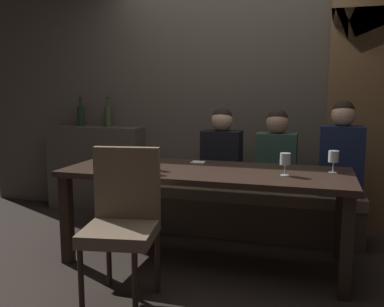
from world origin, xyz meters
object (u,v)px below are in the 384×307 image
object	(u,v)px
banquette_bench	(224,209)
wine_glass_center_back	(146,158)
chair_near_side	(123,214)
wine_glass_far_right	(150,155)
diner_bearded	(277,152)
wine_glass_far_left	(334,157)
wine_glass_end_left	(285,160)
dining_table	(206,180)
wine_bottle_pale_label	(108,116)
wine_bottle_dark_red	(81,115)
diner_far_end	(341,150)
diner_redhead	(222,149)
dessert_plate	(113,167)

from	to	relation	value
banquette_bench	wine_glass_center_back	distance (m)	1.21
chair_near_side	wine_glass_far_right	distance (m)	0.68
diner_bearded	wine_glass_far_left	distance (m)	0.74
chair_near_side	wine_glass_end_left	xyz separation A→B (m)	(0.97, 0.65, 0.29)
banquette_bench	wine_glass_far_right	world-z (taller)	wine_glass_far_right
dining_table	wine_bottle_pale_label	world-z (taller)	wine_bottle_pale_label
diner_bearded	wine_glass_end_left	bearing A→B (deg)	-80.40
wine_bottle_dark_red	wine_glass_far_left	size ratio (longest dim) A/B	1.99
wine_glass_far_left	wine_glass_end_left	world-z (taller)	same
diner_far_end	wine_bottle_dark_red	xyz separation A→B (m)	(-2.76, 0.37, 0.23)
dining_table	banquette_bench	distance (m)	0.82
diner_far_end	wine_glass_end_left	world-z (taller)	diner_far_end
diner_bearded	wine_bottle_pale_label	xyz separation A→B (m)	(-1.87, 0.34, 0.27)
diner_redhead	wine_glass_far_right	bearing A→B (deg)	-115.15
diner_far_end	wine_bottle_pale_label	size ratio (longest dim) A/B	2.51
wine_glass_far_left	wine_glass_end_left	size ratio (longest dim) A/B	1.00
dessert_plate	dining_table	bearing A→B (deg)	16.07
chair_near_side	dessert_plate	distance (m)	0.65
wine_glass_center_back	wine_glass_far_left	bearing A→B (deg)	17.40
chair_near_side	wine_bottle_pale_label	distance (m)	2.12
wine_bottle_pale_label	wine_glass_center_back	xyz separation A→B (m)	(1.01, -1.32, -0.22)
wine_bottle_dark_red	wine_bottle_pale_label	distance (m)	0.33
wine_bottle_pale_label	wine_glass_end_left	world-z (taller)	wine_bottle_pale_label
diner_redhead	wine_glass_center_back	distance (m)	1.03
dining_table	wine_glass_center_back	xyz separation A→B (m)	(-0.39, -0.26, 0.20)
diner_redhead	wine_bottle_dark_red	distance (m)	1.75
wine_glass_far_right	wine_glass_far_left	xyz separation A→B (m)	(1.36, 0.27, 0.00)
dining_table	diner_redhead	size ratio (longest dim) A/B	2.95
diner_redhead	dessert_plate	distance (m)	1.12
diner_redhead	wine_bottle_dark_red	size ratio (longest dim) A/B	2.29
diner_redhead	wine_bottle_pale_label	xyz separation A→B (m)	(-1.36, 0.36, 0.27)
dessert_plate	banquette_bench	bearing A→B (deg)	52.29
diner_bearded	dessert_plate	xyz separation A→B (m)	(-1.17, -0.92, -0.04)
diner_bearded	dining_table	bearing A→B (deg)	-123.36
dining_table	wine_glass_far_left	size ratio (longest dim) A/B	13.41
banquette_bench	dining_table	bearing A→B (deg)	-90.00
banquette_bench	wine_glass_far_right	bearing A→B (deg)	-116.95
wine_glass_end_left	diner_far_end	bearing A→B (deg)	60.88
wine_glass_far_right	diner_redhead	bearing A→B (deg)	64.85
wine_glass_end_left	dessert_plate	distance (m)	1.31
wine_bottle_dark_red	wine_glass_center_back	bearing A→B (deg)	-44.45
dining_table	wine_glass_end_left	xyz separation A→B (m)	(0.61, -0.07, 0.20)
diner_far_end	wine_bottle_dark_red	distance (m)	2.79
wine_bottle_dark_red	wine_glass_far_right	xyz separation A→B (m)	(1.31, -1.17, -0.22)
chair_near_side	wine_glass_far_right	xyz separation A→B (m)	(-0.05, 0.61, 0.29)
chair_near_side	diner_bearded	world-z (taller)	diner_bearded
dining_table	diner_redhead	xyz separation A→B (m)	(-0.03, 0.70, 0.15)
banquette_bench	diner_redhead	distance (m)	0.57
wine_bottle_pale_label	wine_glass_center_back	world-z (taller)	wine_bottle_pale_label
diner_bearded	wine_glass_center_back	world-z (taller)	diner_bearded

